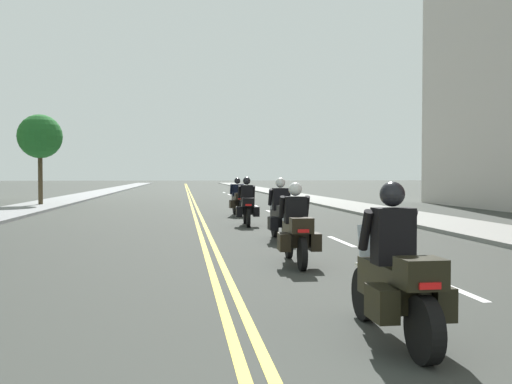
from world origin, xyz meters
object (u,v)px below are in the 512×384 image
object	(u,v)px
motorcycle_1	(296,231)
street_tree_0	(40,137)
motorcycle_2	(281,215)
motorcycle_3	(247,206)
motorcycle_4	(238,200)
motorcycle_0	(396,279)

from	to	relation	value
motorcycle_1	street_tree_0	distance (m)	24.23
motorcycle_2	motorcycle_3	distance (m)	4.60
motorcycle_1	motorcycle_3	size ratio (longest dim) A/B	1.04
motorcycle_1	street_tree_0	bearing A→B (deg)	115.85
motorcycle_4	motorcycle_0	bearing A→B (deg)	-93.27
motorcycle_2	motorcycle_4	bearing A→B (deg)	90.35
motorcycle_0	street_tree_0	xyz separation A→B (m)	(-9.80, 27.06, 3.13)
motorcycle_0	motorcycle_3	distance (m)	13.67
motorcycle_0	motorcycle_2	bearing A→B (deg)	86.50
motorcycle_3	motorcycle_4	size ratio (longest dim) A/B	0.94
motorcycle_0	motorcycle_3	size ratio (longest dim) A/B	1.06
motorcycle_0	motorcycle_2	xyz separation A→B (m)	(0.38, 9.08, 0.02)
motorcycle_2	motorcycle_3	size ratio (longest dim) A/B	1.07
motorcycle_0	motorcycle_1	xyz separation A→B (m)	(-0.01, 5.12, 0.01)
motorcycle_1	street_tree_0	world-z (taller)	street_tree_0
motorcycle_4	street_tree_0	bearing A→B (deg)	135.95
motorcycle_1	motorcycle_2	world-z (taller)	motorcycle_2
motorcycle_0	motorcycle_2	world-z (taller)	motorcycle_0
motorcycle_0	motorcycle_1	distance (m)	5.12
motorcycle_4	street_tree_0	xyz separation A→B (m)	(-9.94, 8.71, 3.11)
motorcycle_3	motorcycle_4	distance (m)	4.68
motorcycle_1	motorcycle_4	distance (m)	13.23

